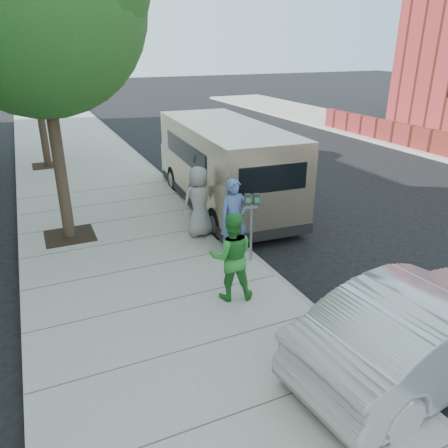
{
  "coord_description": "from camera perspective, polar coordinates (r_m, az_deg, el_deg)",
  "views": [
    {
      "loc": [
        -2.89,
        -8.39,
        4.63
      ],
      "look_at": [
        0.63,
        -0.59,
        1.1
      ],
      "focal_mm": 35.0,
      "sensor_mm": 36.0,
      "label": 1
    }
  ],
  "objects": [
    {
      "name": "ground",
      "position": [
        10.01,
        -4.7,
        -5.22
      ],
      "size": [
        120.0,
        120.0,
        0.0
      ],
      "primitive_type": "plane",
      "color": "black",
      "rests_on": "ground"
    },
    {
      "name": "sidewalk",
      "position": [
        9.73,
        -10.28,
        -5.89
      ],
      "size": [
        5.0,
        60.0,
        0.15
      ],
      "primitive_type": "cube",
      "color": "gray",
      "rests_on": "ground"
    },
    {
      "name": "curb_face",
      "position": [
        10.48,
        2.71,
        -3.36
      ],
      "size": [
        0.12,
        60.0,
        0.16
      ],
      "primitive_type": "cube",
      "color": "gray",
      "rests_on": "ground"
    },
    {
      "name": "tree_far",
      "position": [
        18.4,
        -24.06,
        21.45
      ],
      "size": [
        3.92,
        3.8,
        6.49
      ],
      "color": "black",
      "rests_on": "sidewalk"
    },
    {
      "name": "parking_meter",
      "position": [
        9.38,
        3.65,
        1.45
      ],
      "size": [
        0.34,
        0.21,
        1.56
      ],
      "rotation": [
        0.0,
        0.0,
        -0.33
      ],
      "color": "gray",
      "rests_on": "sidewalk"
    },
    {
      "name": "van",
      "position": [
        13.09,
        -0.07,
        7.86
      ],
      "size": [
        2.66,
        6.93,
        2.53
      ],
      "rotation": [
        0.0,
        0.0,
        -0.06
      ],
      "color": "beige",
      "rests_on": "ground"
    },
    {
      "name": "sedan",
      "position": [
        7.28,
        25.23,
        -12.26
      ],
      "size": [
        4.71,
        2.1,
        1.5
      ],
      "primitive_type": "imported",
      "rotation": [
        0.0,
        0.0,
        1.69
      ],
      "color": "#AFB0B7",
      "rests_on": "ground"
    },
    {
      "name": "person_officer",
      "position": [
        9.69,
        1.33,
        0.75
      ],
      "size": [
        0.66,
        0.44,
        1.81
      ],
      "primitive_type": "imported",
      "rotation": [
        0.0,
        0.0,
        -0.01
      ],
      "color": "#4D65A4",
      "rests_on": "sidewalk"
    },
    {
      "name": "person_green_shirt",
      "position": [
        8.07,
        0.97,
        -4.26
      ],
      "size": [
        1.0,
        0.88,
        1.71
      ],
      "primitive_type": "imported",
      "rotation": [
        0.0,
        0.0,
        2.82
      ],
      "color": "#2C8831",
      "rests_on": "sidewalk"
    },
    {
      "name": "person_gray_shirt",
      "position": [
        10.79,
        -3.29,
        2.93
      ],
      "size": [
        0.89,
        0.61,
        1.77
      ],
      "primitive_type": "imported",
      "rotation": [
        0.0,
        0.0,
        3.19
      ],
      "color": "gray",
      "rests_on": "sidewalk"
    },
    {
      "name": "person_striped_polo",
      "position": [
        12.02,
        -3.26,
        5.06
      ],
      "size": [
        1.12,
        0.95,
        1.8
      ],
      "primitive_type": "imported",
      "rotation": [
        0.0,
        0.0,
        3.73
      ],
      "color": "gray",
      "rests_on": "sidewalk"
    }
  ]
}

